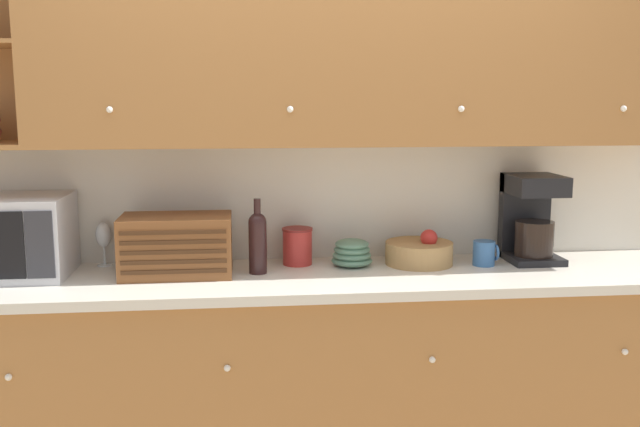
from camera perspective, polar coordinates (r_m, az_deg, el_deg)
The scene contains 13 objects.
wall_back at distance 3.27m, azimuth -0.47°, elevation 3.18°, with size 5.60×0.06×2.60m.
counter_unit at distance 3.16m, azimuth 0.19°, elevation -12.84°, with size 3.22×0.63×0.92m.
backsplash_panel at distance 3.25m, azimuth -0.40°, elevation 1.04°, with size 3.20×0.01×0.53m.
upper_cabinets at distance 3.07m, azimuth 3.25°, elevation 13.46°, with size 3.20×0.39×0.85m.
microwave at distance 3.19m, azimuth -23.65°, elevation -1.70°, with size 0.48×0.38×0.33m.
wine_glass at distance 3.25m, azimuth -16.93°, elevation -1.76°, with size 0.07×0.07×0.20m.
bread_box at distance 3.02m, azimuth -11.40°, elevation -2.51°, with size 0.45×0.27×0.25m.
wine_bottle at distance 2.99m, azimuth -5.01°, elevation -2.11°, with size 0.08×0.08×0.32m.
storage_canister at distance 3.15m, azimuth -1.82°, elevation -2.62°, with size 0.14×0.14×0.16m.
bowl_stack_on_counter at distance 3.13m, azimuth 2.57°, elevation -3.20°, with size 0.18×0.18×0.12m.
fruit_basket at distance 3.19m, azimuth 7.96°, elevation -3.10°, with size 0.30×0.30×0.16m.
mug at distance 3.22m, azimuth 13.03°, elevation -3.11°, with size 0.11×0.10×0.11m.
coffee_maker at distance 3.35m, azimuth 16.53°, elevation -0.25°, with size 0.23×0.26×0.39m.
Camera 1 is at (-0.33, -3.21, 1.65)m, focal length 40.00 mm.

